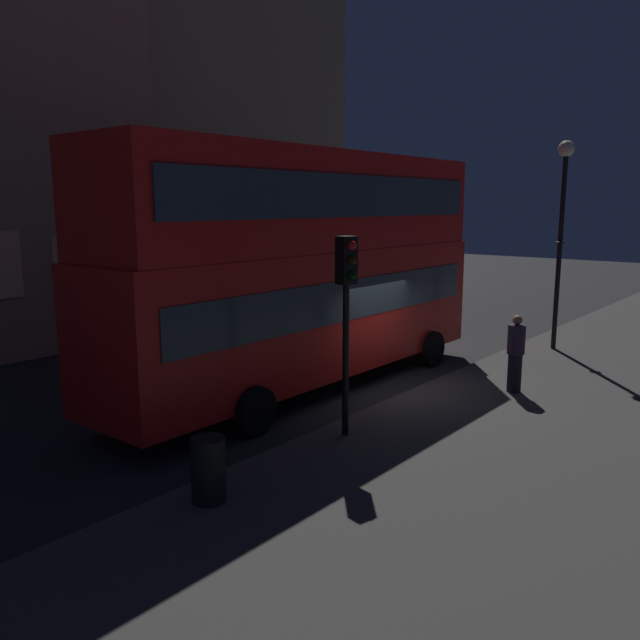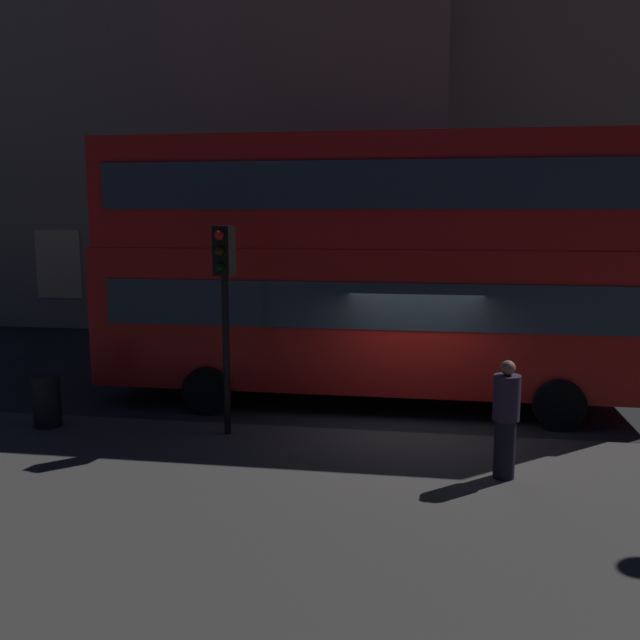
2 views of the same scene
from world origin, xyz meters
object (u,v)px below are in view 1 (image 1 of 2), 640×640
(street_lamp, at_px, (562,207))
(litter_bin, at_px, (208,470))
(double_decker_bus, at_px, (307,261))
(traffic_light_far_side, at_px, (412,250))
(traffic_light_near_kerb, at_px, (347,294))
(pedestrian, at_px, (516,353))

(street_lamp, relative_size, litter_bin, 6.30)
(double_decker_bus, height_order, traffic_light_far_side, double_decker_bus)
(double_decker_bus, relative_size, traffic_light_near_kerb, 3.05)
(traffic_light_near_kerb, xyz_separation_m, pedestrian, (4.64, -1.32, -1.74))
(traffic_light_near_kerb, xyz_separation_m, traffic_light_far_side, (11.37, 5.49, -0.10))
(double_decker_bus, bearing_deg, litter_bin, -153.13)
(pedestrian, distance_m, litter_bin, 8.14)
(traffic_light_near_kerb, relative_size, pedestrian, 2.07)
(traffic_light_near_kerb, distance_m, pedestrian, 5.13)
(street_lamp, bearing_deg, traffic_light_far_side, 74.03)
(pedestrian, relative_size, litter_bin, 1.87)
(litter_bin, bearing_deg, traffic_light_far_side, 20.68)
(traffic_light_near_kerb, distance_m, street_lamp, 9.79)
(double_decker_bus, distance_m, street_lamp, 8.25)
(pedestrian, bearing_deg, traffic_light_far_side, 68.76)
(double_decker_bus, relative_size, litter_bin, 11.75)
(street_lamp, height_order, pedestrian, street_lamp)
(double_decker_bus, distance_m, traffic_light_far_side, 9.61)
(double_decker_bus, distance_m, traffic_light_near_kerb, 3.52)
(traffic_light_far_side, relative_size, street_lamp, 0.62)
(traffic_light_near_kerb, bearing_deg, street_lamp, 10.13)
(pedestrian, bearing_deg, double_decker_bus, 144.62)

